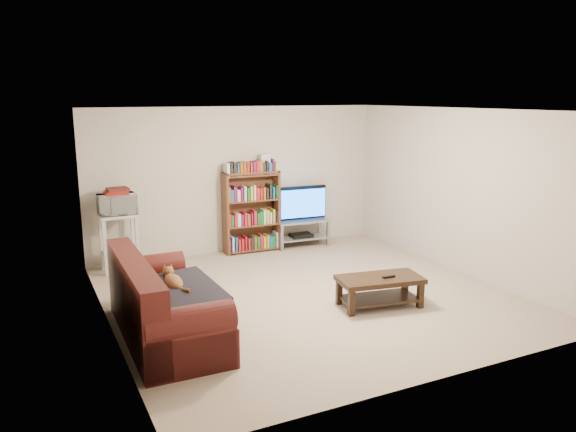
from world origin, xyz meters
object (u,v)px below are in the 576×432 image
coffee_table (380,286)px  tv_stand (301,228)px  sofa (159,310)px  bookshelf (251,211)px

coffee_table → tv_stand: 2.99m
coffee_table → tv_stand: bearing=91.4°
sofa → coffee_table: sofa is taller
sofa → tv_stand: sofa is taller
sofa → coffee_table: size_ratio=1.90×
sofa → tv_stand: bearing=41.5°
tv_stand → bookshelf: bookshelf is taller
sofa → tv_stand: size_ratio=2.21×
sofa → bookshelf: size_ratio=1.56×
tv_stand → bookshelf: (-0.90, 0.06, 0.38)m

